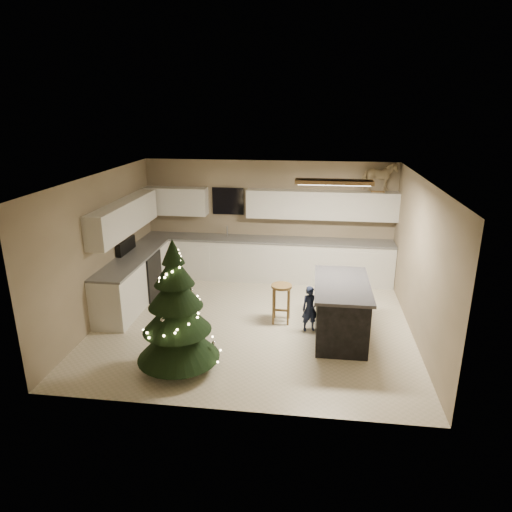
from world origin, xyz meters
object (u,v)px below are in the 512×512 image
island (341,309)px  rocking_horse (379,177)px  toddler (310,309)px  christmas_tree (177,317)px  bar_stool (281,294)px

island → rocking_horse: size_ratio=2.34×
island → toddler: (-0.51, 0.12, -0.08)m
toddler → island: bearing=-33.4°
christmas_tree → toddler: 2.42m
bar_stool → rocking_horse: (1.81, 2.21, 1.78)m
toddler → rocking_horse: (1.30, 2.48, 1.91)m
island → christmas_tree: 2.77m
bar_stool → island: bearing=-21.1°
bar_stool → toddler: toddler is taller
christmas_tree → rocking_horse: (3.20, 3.92, 1.50)m
island → toddler: bearing=166.4°
toddler → christmas_tree: bearing=-162.4°
island → christmas_tree: (-2.41, -1.32, 0.34)m
toddler → rocking_horse: rocking_horse is taller
island → toddler: 0.53m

